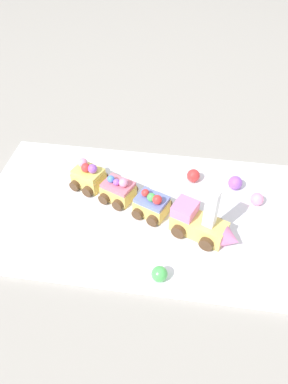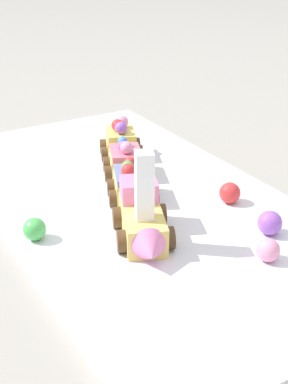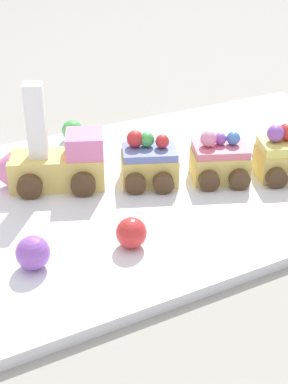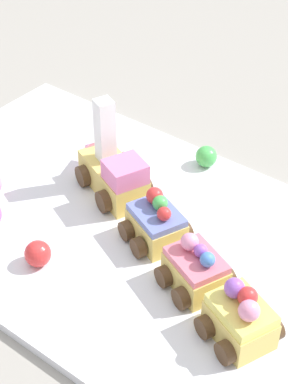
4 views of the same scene
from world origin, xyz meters
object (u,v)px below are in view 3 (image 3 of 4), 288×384
Objects in this scene: cake_car_strawberry at (219,161)px; gumball_purple at (33,253)px; cake_car_blueberry at (148,164)px; gumball_red at (131,233)px; cake_train_locomotive at (50,162)px; gumball_green at (72,130)px; cake_car_lemon at (285,156)px.

cake_car_strawberry reaches higher than gumball_purple.
cake_car_blueberry and cake_car_strawberry have the same top height.
cake_car_strawberry is at bearing -153.02° from gumball_red.
cake_train_locomotive reaches higher than gumball_red.
cake_car_strawberry is 0.23m from gumball_green.
gumball_red is 0.28m from gumball_green.
cake_car_strawberry is at bearing 179.67° from cake_car_blueberry.
gumball_purple is (0.18, 0.10, -0.01)m from cake_car_blueberry.
cake_car_lemon is 0.33m from gumball_purple.
gumball_red is at bearing 122.03° from cake_train_locomotive.
gumball_purple is (0.09, -0.01, 0.00)m from gumball_red.
cake_car_strawberry is at bearing 120.38° from gumball_green.
cake_train_locomotive is 1.65× the size of cake_car_blueberry.
cake_car_blueberry is 2.75× the size of gumball_purple.
cake_car_blueberry reaches higher than gumball_green.
gumball_red is (-0.03, 0.16, -0.01)m from cake_train_locomotive.
cake_car_strawberry is 0.18m from gumball_red.
gumball_red is (0.08, 0.12, -0.01)m from cake_car_blueberry.
gumball_purple is at bearing 38.14° from cake_car_strawberry.
cake_car_lemon is (-0.26, 0.11, -0.00)m from cake_train_locomotive.
gumball_red is 0.10m from gumball_purple.
cake_car_lemon is 2.98× the size of gumball_green.
cake_car_blueberry is at bearing -124.98° from gumball_red.
cake_car_lemon is 0.24m from gumball_red.
cake_car_lemon is (-0.07, 0.03, 0.00)m from cake_car_strawberry.
cake_car_blueberry is 1.00× the size of cake_car_strawberry.
cake_car_strawberry is 2.87× the size of gumball_red.
gumball_green is (0.03, -0.16, -0.01)m from cake_car_blueberry.
gumball_purple is at bearing 61.95° from gumball_green.
cake_train_locomotive reaches higher than gumball_purple.
cake_car_strawberry is (-0.08, 0.03, -0.00)m from cake_car_blueberry.
gumball_purple is at bearing 53.38° from cake_car_blueberry.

